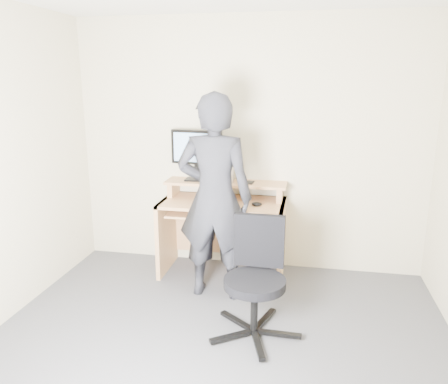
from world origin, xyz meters
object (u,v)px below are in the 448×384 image
(office_chair, at_px, (256,273))
(desk, at_px, (224,219))
(person, at_px, (215,198))
(monitor, at_px, (196,151))

(office_chair, bearing_deg, desk, 114.51)
(person, bearing_deg, desk, -87.82)
(office_chair, bearing_deg, person, 130.41)
(desk, height_order, monitor, monitor)
(monitor, bearing_deg, office_chair, -47.95)
(monitor, relative_size, person, 0.29)
(desk, distance_m, office_chair, 1.15)
(desk, bearing_deg, person, -88.26)
(monitor, distance_m, office_chair, 1.54)
(monitor, xyz_separation_m, person, (0.31, -0.59, -0.31))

